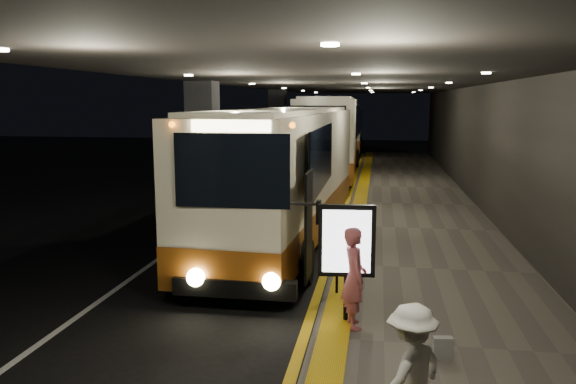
% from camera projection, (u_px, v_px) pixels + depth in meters
% --- Properties ---
extents(ground, '(90.00, 90.00, 0.00)m').
position_uv_depth(ground, '(216.00, 277.00, 12.40)').
color(ground, black).
extents(lane_line_white, '(0.12, 50.00, 0.01)m').
position_uv_depth(lane_line_white, '(206.00, 225.00, 17.56)').
color(lane_line_white, silver).
rests_on(lane_line_white, ground).
extents(kerb_stripe_yellow, '(0.18, 50.00, 0.01)m').
position_uv_depth(kerb_stripe_yellow, '(338.00, 230.00, 16.90)').
color(kerb_stripe_yellow, gold).
rests_on(kerb_stripe_yellow, ground).
extents(sidewalk, '(4.50, 50.00, 0.15)m').
position_uv_depth(sidewalk, '(420.00, 231.00, 16.51)').
color(sidewalk, '#514C44').
rests_on(sidewalk, ground).
extents(tactile_strip, '(0.50, 50.00, 0.01)m').
position_uv_depth(tactile_strip, '(355.00, 226.00, 16.80)').
color(tactile_strip, gold).
rests_on(tactile_strip, sidewalk).
extents(terminal_wall, '(0.10, 50.00, 6.00)m').
position_uv_depth(terminal_wall, '(506.00, 132.00, 15.69)').
color(terminal_wall, black).
rests_on(terminal_wall, ground).
extents(support_columns, '(0.80, 24.80, 4.40)m').
position_uv_depth(support_columns, '(204.00, 159.00, 16.18)').
color(support_columns, black).
rests_on(support_columns, ground).
extents(canopy, '(9.00, 50.00, 0.40)m').
position_uv_depth(canopy, '(346.00, 74.00, 16.14)').
color(canopy, black).
rests_on(canopy, support_columns).
extents(coach_main, '(2.93, 11.43, 3.53)m').
position_uv_depth(coach_main, '(285.00, 181.00, 15.31)').
color(coach_main, beige).
rests_on(coach_main, ground).
extents(coach_second, '(2.96, 12.55, 3.92)m').
position_uv_depth(coach_second, '(331.00, 140.00, 28.84)').
color(coach_second, beige).
rests_on(coach_second, ground).
extents(coach_third, '(2.60, 11.17, 3.49)m').
position_uv_depth(coach_third, '(345.00, 130.00, 42.75)').
color(coach_third, beige).
rests_on(coach_third, ground).
extents(passenger_boarding, '(0.54, 0.70, 1.68)m').
position_uv_depth(passenger_boarding, '(354.00, 278.00, 9.17)').
color(passenger_boarding, '#A44C53').
rests_on(passenger_boarding, sidewalk).
extents(passenger_waiting_white, '(0.98, 1.06, 1.53)m').
position_uv_depth(passenger_waiting_white, '(411.00, 371.00, 6.15)').
color(passenger_waiting_white, silver).
rests_on(passenger_waiting_white, sidewalk).
extents(bag_polka, '(0.29, 0.16, 0.34)m').
position_uv_depth(bag_polka, '(443.00, 348.00, 8.09)').
color(bag_polka, black).
rests_on(bag_polka, sidewalk).
extents(info_sign, '(0.95, 0.18, 2.00)m').
position_uv_depth(info_sign, '(347.00, 243.00, 9.35)').
color(info_sign, black).
rests_on(info_sign, sidewalk).
extents(stanchion_post, '(0.05, 0.05, 1.09)m').
position_uv_depth(stanchion_post, '(337.00, 266.00, 10.81)').
color(stanchion_post, black).
rests_on(stanchion_post, sidewalk).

